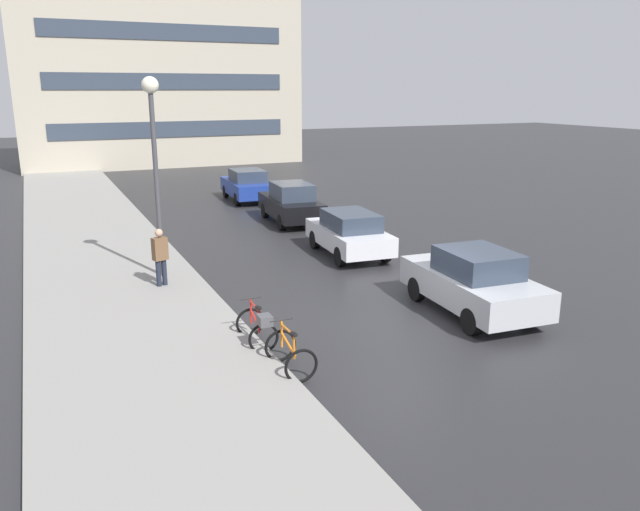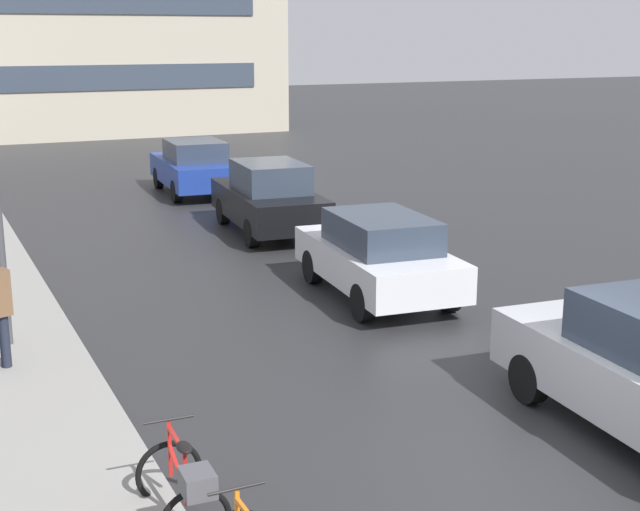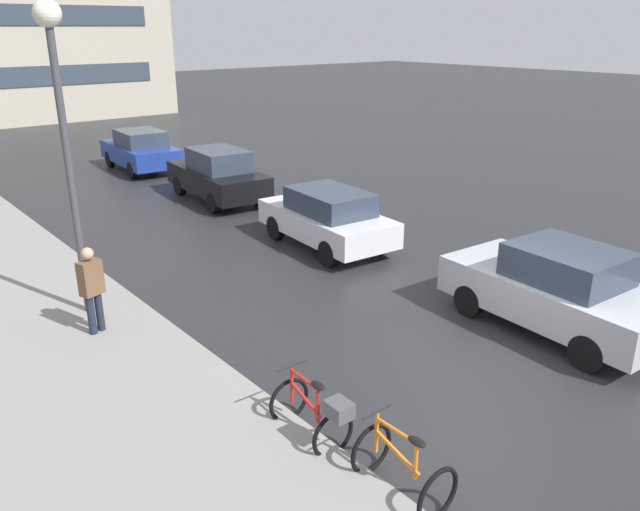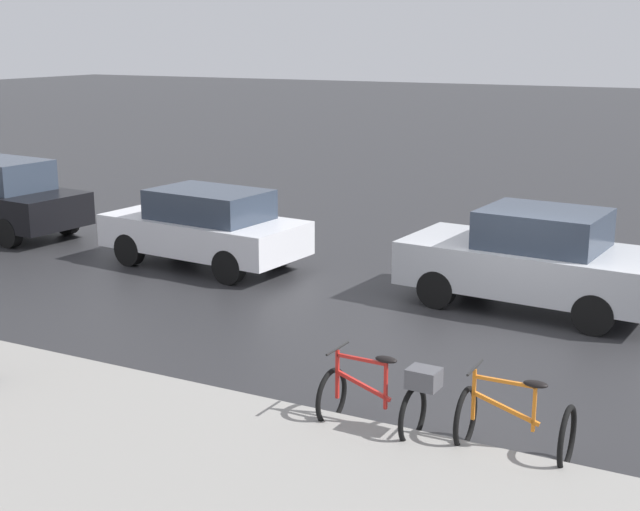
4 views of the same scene
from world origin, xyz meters
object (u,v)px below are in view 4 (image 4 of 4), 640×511
car_silver (534,259)px  car_white (205,227)px  bicycle_nearest (515,424)px  bicycle_second (384,396)px

car_silver → car_white: car_silver is taller
car_silver → bicycle_nearest: bearing=-167.0°
bicycle_nearest → bicycle_second: size_ratio=0.85×
bicycle_nearest → bicycle_second: 1.45m
bicycle_nearest → car_white: 9.27m
bicycle_second → car_white: size_ratio=0.33×
bicycle_second → car_silver: car_silver is taller
car_silver → car_white: bearing=92.2°
car_white → bicycle_nearest: bearing=-124.6°
bicycle_second → car_silver: 5.68m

